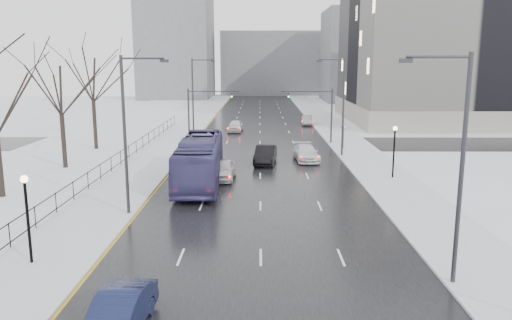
{
  "coord_description": "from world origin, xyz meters",
  "views": [
    {
      "loc": [
        -0.08,
        -10.43,
        9.62
      ],
      "look_at": [
        -0.32,
        25.53,
        2.5
      ],
      "focal_mm": 35.0,
      "sensor_mm": 36.0,
      "label": 1
    }
  ],
  "objects_px": {
    "mast_signal_right": "(323,109)",
    "sedan_left_near": "(118,313)",
    "bus": "(200,161)",
    "sedan_right_near": "(265,155)",
    "streetlight_l_near": "(128,128)",
    "lamppost_r_mid": "(394,144)",
    "tree_park_e": "(96,150)",
    "streetlight_r_mid": "(341,102)",
    "sedan_center_far": "(236,126)",
    "sedan_center_near": "(223,170)",
    "sedan_right_distant": "(307,120)",
    "lamppost_l": "(27,206)",
    "no_uturn_sign": "(344,129)",
    "mast_signal_left": "(198,109)",
    "tree_park_c": "(3,198)",
    "streetlight_r_near": "(457,159)",
    "streetlight_l_far": "(195,94)",
    "sedan_right_far": "(306,153)",
    "tree_park_d": "(66,169)"
  },
  "relations": [
    {
      "from": "lamppost_l",
      "to": "sedan_left_near",
      "type": "height_order",
      "value": "lamppost_l"
    },
    {
      "from": "sedan_right_near",
      "to": "sedan_right_far",
      "type": "bearing_deg",
      "value": 27.2
    },
    {
      "from": "bus",
      "to": "sedan_right_near",
      "type": "height_order",
      "value": "bus"
    },
    {
      "from": "tree_park_c",
      "to": "mast_signal_left",
      "type": "relative_size",
      "value": 1.77
    },
    {
      "from": "bus",
      "to": "sedan_right_distant",
      "type": "distance_m",
      "value": 39.48
    },
    {
      "from": "streetlight_l_near",
      "to": "lamppost_l",
      "type": "distance_m",
      "value": 8.9
    },
    {
      "from": "no_uturn_sign",
      "to": "sedan_center_near",
      "type": "relative_size",
      "value": 0.57
    },
    {
      "from": "streetlight_r_mid",
      "to": "streetlight_l_near",
      "type": "bearing_deg",
      "value": -129.24
    },
    {
      "from": "lamppost_l",
      "to": "bus",
      "type": "bearing_deg",
      "value": 69.21
    },
    {
      "from": "streetlight_l_near",
      "to": "sedan_center_near",
      "type": "bearing_deg",
      "value": 62.46
    },
    {
      "from": "lamppost_l",
      "to": "sedan_center_near",
      "type": "distance_m",
      "value": 19.56
    },
    {
      "from": "tree_park_c",
      "to": "streetlight_l_near",
      "type": "height_order",
      "value": "streetlight_l_near"
    },
    {
      "from": "lamppost_l",
      "to": "no_uturn_sign",
      "type": "height_order",
      "value": "lamppost_l"
    },
    {
      "from": "streetlight_r_mid",
      "to": "sedan_center_far",
      "type": "xyz_separation_m",
      "value": [
        -11.55,
        18.4,
        -4.77
      ]
    },
    {
      "from": "lamppost_l",
      "to": "bus",
      "type": "relative_size",
      "value": 0.32
    },
    {
      "from": "streetlight_l_near",
      "to": "sedan_right_near",
      "type": "xyz_separation_m",
      "value": [
        8.67,
        16.18,
        -4.72
      ]
    },
    {
      "from": "lamppost_l",
      "to": "no_uturn_sign",
      "type": "relative_size",
      "value": 1.59
    },
    {
      "from": "sedan_left_near",
      "to": "streetlight_r_mid",
      "type": "bearing_deg",
      "value": 73.85
    },
    {
      "from": "lamppost_l",
      "to": "sedan_center_far",
      "type": "height_order",
      "value": "lamppost_l"
    },
    {
      "from": "lamppost_r_mid",
      "to": "bus",
      "type": "height_order",
      "value": "lamppost_r_mid"
    },
    {
      "from": "sedan_left_near",
      "to": "sedan_center_near",
      "type": "bearing_deg",
      "value": 90.26
    },
    {
      "from": "streetlight_r_near",
      "to": "streetlight_l_far",
      "type": "height_order",
      "value": "same"
    },
    {
      "from": "lamppost_r_mid",
      "to": "no_uturn_sign",
      "type": "relative_size",
      "value": 1.59
    },
    {
      "from": "streetlight_l_far",
      "to": "sedan_center_near",
      "type": "distance_m",
      "value": 23.3
    },
    {
      "from": "mast_signal_left",
      "to": "sedan_center_near",
      "type": "bearing_deg",
      "value": -76.88
    },
    {
      "from": "streetlight_r_near",
      "to": "sedan_center_near",
      "type": "xyz_separation_m",
      "value": [
        -11.24,
        19.76,
        -4.76
      ]
    },
    {
      "from": "no_uturn_sign",
      "to": "streetlight_r_near",
      "type": "bearing_deg",
      "value": -91.74
    },
    {
      "from": "no_uturn_sign",
      "to": "bus",
      "type": "height_order",
      "value": "bus"
    },
    {
      "from": "lamppost_r_mid",
      "to": "sedan_center_far",
      "type": "height_order",
      "value": "lamppost_r_mid"
    },
    {
      "from": "tree_park_d",
      "to": "mast_signal_left",
      "type": "bearing_deg",
      "value": 53.2
    },
    {
      "from": "streetlight_r_mid",
      "to": "mast_signal_right",
      "type": "relative_size",
      "value": 1.54
    },
    {
      "from": "sedan_right_near",
      "to": "streetlight_l_far",
      "type": "bearing_deg",
      "value": 124.94
    },
    {
      "from": "tree_park_e",
      "to": "mast_signal_right",
      "type": "height_order",
      "value": "tree_park_e"
    },
    {
      "from": "mast_signal_right",
      "to": "sedan_right_distant",
      "type": "height_order",
      "value": "mast_signal_right"
    },
    {
      "from": "mast_signal_right",
      "to": "bus",
      "type": "distance_m",
      "value": 23.21
    },
    {
      "from": "streetlight_r_mid",
      "to": "sedan_left_near",
      "type": "xyz_separation_m",
      "value": [
        -13.27,
        -34.09,
        -4.82
      ]
    },
    {
      "from": "mast_signal_right",
      "to": "sedan_left_near",
      "type": "height_order",
      "value": "mast_signal_right"
    },
    {
      "from": "no_uturn_sign",
      "to": "sedan_right_far",
      "type": "bearing_deg",
      "value": -126.8
    },
    {
      "from": "streetlight_l_far",
      "to": "no_uturn_sign",
      "type": "distance_m",
      "value": 19.41
    },
    {
      "from": "mast_signal_left",
      "to": "lamppost_r_mid",
      "type": "bearing_deg",
      "value": -44.48
    },
    {
      "from": "streetlight_r_near",
      "to": "lamppost_r_mid",
      "type": "distance_m",
      "value": 20.38
    },
    {
      "from": "streetlight_r_mid",
      "to": "sedan_right_far",
      "type": "relative_size",
      "value": 1.89
    },
    {
      "from": "streetlight_r_mid",
      "to": "mast_signal_left",
      "type": "xyz_separation_m",
      "value": [
        -15.49,
        8.0,
        -1.51
      ]
    },
    {
      "from": "streetlight_l_near",
      "to": "lamppost_r_mid",
      "type": "relative_size",
      "value": 2.34
    },
    {
      "from": "streetlight_r_near",
      "to": "bus",
      "type": "relative_size",
      "value": 0.75
    },
    {
      "from": "tree_park_c",
      "to": "tree_park_e",
      "type": "distance_m",
      "value": 20.0
    },
    {
      "from": "lamppost_l",
      "to": "mast_signal_left",
      "type": "bearing_deg",
      "value": 84.17
    },
    {
      "from": "sedan_right_near",
      "to": "sedan_right_distant",
      "type": "height_order",
      "value": "sedan_right_near"
    },
    {
      "from": "no_uturn_sign",
      "to": "sedan_right_distant",
      "type": "distance_m",
      "value": 22.06
    },
    {
      "from": "streetlight_l_near",
      "to": "sedan_center_near",
      "type": "height_order",
      "value": "streetlight_l_near"
    }
  ]
}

